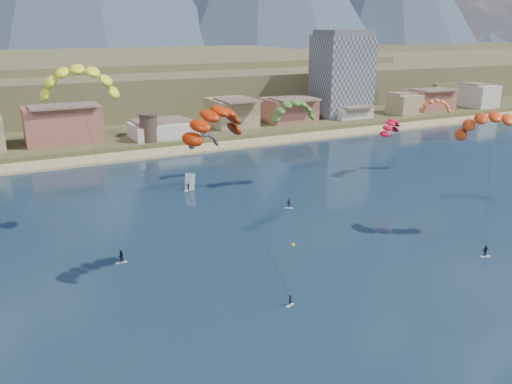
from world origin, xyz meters
TOP-DOWN VIEW (x-y plane):
  - ground at (0.00, 0.00)m, footprint 2400.00×2400.00m
  - beach at (0.00, 106.00)m, footprint 2200.00×12.00m
  - land at (0.00, 560.00)m, footprint 2200.00×900.00m
  - foothills at (22.39, 232.47)m, footprint 940.00×210.00m
  - apartment_tower at (85.00, 128.00)m, footprint 20.00×16.00m
  - watchtower at (5.00, 114.00)m, footprint 5.82×5.82m
  - kitesurfer_red at (-10.03, 24.70)m, footprint 12.07×16.77m
  - kitesurfer_yellow at (-23.32, 50.65)m, footprint 14.13×18.29m
  - kitesurfer_orange at (38.97, 19.94)m, footprint 14.15×14.10m
  - kitesurfer_green at (23.27, 59.63)m, footprint 14.66×15.63m
  - distant_kite_dark at (7.98, 75.88)m, footprint 8.21×5.87m
  - distant_kite_orange at (62.89, 56.74)m, footprint 8.59×7.38m
  - distant_kite_red at (49.38, 57.49)m, footprint 9.08×7.60m
  - windsurfer at (1.04, 67.90)m, footprint 2.27×2.50m
  - buoy at (6.17, 30.18)m, footprint 0.64×0.64m

SIDE VIEW (x-z plane):
  - ground at x=0.00m, z-range 0.00..0.00m
  - land at x=0.00m, z-range -2.00..2.00m
  - buoy at x=6.17m, z-range -0.21..0.43m
  - beach at x=0.00m, z-range -0.20..0.70m
  - windsurfer at x=1.04m, z-range -0.71..3.19m
  - watchtower at x=5.00m, z-range 2.07..10.67m
  - foothills at x=22.39m, z-range 0.08..18.08m
  - distant_kite_dark at x=7.98m, z-range 3.35..16.71m
  - distant_kite_red at x=49.38m, z-range 4.90..20.95m
  - distant_kite_orange at x=62.89m, z-range 7.26..27.10m
  - apartment_tower at x=85.00m, z-range 1.82..33.82m
  - kitesurfer_green at x=23.27m, z-range 6.80..29.93m
  - kitesurfer_orange at x=38.97m, z-range 8.46..32.30m
  - kitesurfer_red at x=-10.03m, z-range 10.21..38.01m
  - kitesurfer_yellow at x=-23.32m, z-range 11.87..43.84m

